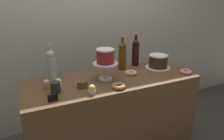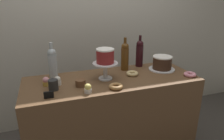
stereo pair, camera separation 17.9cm
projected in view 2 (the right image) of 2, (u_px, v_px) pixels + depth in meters
The scene contains 18 objects.
back_wall at pixel (89, 22), 2.45m from camera, with size 6.00×0.05×2.60m.
display_counter at pixel (112, 121), 1.96m from camera, with size 1.54×0.59×0.89m.
cake_stand_pedestal at pixel (105, 68), 1.77m from camera, with size 0.22×0.22×0.15m.
white_layer_cake at pixel (105, 56), 1.73m from camera, with size 0.16×0.16×0.12m.
silver_serving_platter at pixel (162, 69), 2.04m from camera, with size 0.26×0.26×0.01m.
chocolate_round_cake at pixel (162, 62), 2.01m from camera, with size 0.19×0.19×0.13m.
wine_bottle_clear at pixel (53, 63), 1.77m from camera, with size 0.08×0.08×0.33m.
wine_bottle_dark_red at pixel (140, 53), 2.10m from camera, with size 0.08×0.08×0.33m.
wine_bottle_amber at pixel (125, 56), 1.99m from camera, with size 0.08×0.08×0.33m.
cupcake_vanilla at pixel (58, 81), 1.67m from camera, with size 0.06×0.06×0.07m.
cupcake_strawberry at pixel (46, 82), 1.66m from camera, with size 0.06×0.06×0.07m.
cupcake_lemon at pixel (88, 89), 1.53m from camera, with size 0.06×0.06×0.07m.
donut_maple at pixel (116, 86), 1.61m from camera, with size 0.11×0.11×0.03m.
donut_pink at pixel (190, 74), 1.86m from camera, with size 0.11×0.11×0.03m.
donut_glazed at pixel (132, 73), 1.89m from camera, with size 0.11×0.11×0.03m.
cookie_stack at pixel (80, 83), 1.65m from camera, with size 0.08×0.08×0.05m.
price_sign_chalkboard at pixel (49, 95), 1.45m from camera, with size 0.07×0.01×0.05m.
coffee_cup_ceramic at pixel (53, 85), 1.57m from camera, with size 0.08×0.08×0.08m.
Camera 2 is at (-0.55, -1.59, 1.58)m, focal length 32.54 mm.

